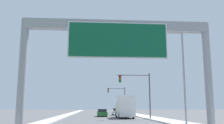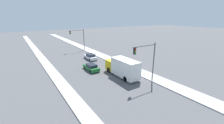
# 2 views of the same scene
# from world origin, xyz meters

# --- Properties ---
(sidewalk_right) EXTENTS (3.00, 120.00, 0.15)m
(sidewalk_right) POSITION_xyz_m (7.75, 60.00, 0.07)
(sidewalk_right) COLOR #B1B1B1
(sidewalk_right) RESTS_ON ground
(median_strip_left) EXTENTS (2.00, 120.00, 0.15)m
(median_strip_left) POSITION_xyz_m (-7.25, 60.00, 0.07)
(median_strip_left) COLOR #B1B1B1
(median_strip_left) RESTS_ON ground
(sign_gantry) EXTENTS (13.44, 0.73, 7.91)m
(sign_gantry) POSITION_xyz_m (0.00, 17.90, 6.06)
(sign_gantry) COLOR gray
(sign_gantry) RESTS_ON ground
(car_near_right) EXTENTS (1.84, 4.53, 1.40)m
(car_near_right) POSITION_xyz_m (0.00, 48.77, 0.66)
(car_near_right) COLOR #1E662D
(car_near_right) RESTS_ON ground
(car_far_center) EXTENTS (1.87, 4.65, 1.48)m
(car_far_center) POSITION_xyz_m (3.50, 56.49, 0.70)
(car_far_center) COLOR silver
(car_far_center) RESTS_ON ground
(truck_box_primary) EXTENTS (2.41, 8.27, 3.50)m
(truck_box_primary) POSITION_xyz_m (3.50, 42.47, 1.77)
(truck_box_primary) COLOR yellow
(truck_box_primary) RESTS_ON ground
(traffic_light_near_intersection) EXTENTS (4.96, 0.32, 6.82)m
(traffic_light_near_intersection) POSITION_xyz_m (5.25, 38.00, 4.61)
(traffic_light_near_intersection) COLOR #4C4C4F
(traffic_light_near_intersection) RESTS_ON ground
(traffic_light_mid_block) EXTENTS (4.94, 0.32, 6.94)m
(traffic_light_mid_block) POSITION_xyz_m (5.27, 68.00, 4.68)
(traffic_light_mid_block) COLOR #4C4C4F
(traffic_light_mid_block) RESTS_ON ground
(street_lamp_right) EXTENTS (2.75, 0.28, 9.06)m
(street_lamp_right) POSITION_xyz_m (6.52, 23.78, 5.34)
(street_lamp_right) COLOR gray
(street_lamp_right) RESTS_ON ground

